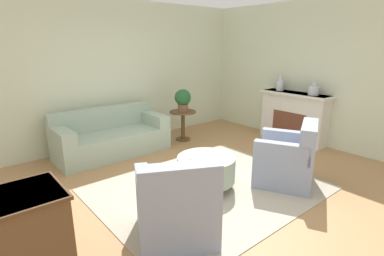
{
  "coord_description": "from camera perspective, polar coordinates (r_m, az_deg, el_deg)",
  "views": [
    {
      "loc": [
        -2.63,
        -2.79,
        1.99
      ],
      "look_at": [
        0.15,
        0.55,
        0.75
      ],
      "focal_mm": 28.0,
      "sensor_mm": 36.0,
      "label": 1
    }
  ],
  "objects": [
    {
      "name": "rug",
      "position": [
        4.31,
        3.21,
        -11.48
      ],
      "size": [
        2.99,
        2.4,
        0.01
      ],
      "color": "#B2A893",
      "rests_on": "ground_plane"
    },
    {
      "name": "wall_back",
      "position": [
        6.21,
        -14.8,
        9.96
      ],
      "size": [
        9.5,
        0.12,
        2.8
      ],
      "color": "beige",
      "rests_on": "ground_plane"
    },
    {
      "name": "armchair_right",
      "position": [
        4.55,
        17.88,
        -5.82
      ],
      "size": [
        1.04,
        1.05,
        0.92
      ],
      "color": "#8E99B2",
      "rests_on": "rug"
    },
    {
      "name": "vase_mantel_near",
      "position": [
        6.6,
        16.45,
        7.87
      ],
      "size": [
        0.16,
        0.16,
        0.3
      ],
      "color": "silver",
      "rests_on": "fireplace"
    },
    {
      "name": "ottoman_table",
      "position": [
        4.21,
        2.7,
        -7.73
      ],
      "size": [
        0.81,
        0.81,
        0.46
      ],
      "color": "#9EB29E",
      "rests_on": "rug"
    },
    {
      "name": "vase_mantel_far",
      "position": [
        6.22,
        22.15,
        6.69
      ],
      "size": [
        0.2,
        0.2,
        0.24
      ],
      "color": "silver",
      "rests_on": "fireplace"
    },
    {
      "name": "fireplace",
      "position": [
        6.52,
        18.82,
        2.18
      ],
      "size": [
        0.44,
        1.46,
        1.02
      ],
      "color": "silver",
      "rests_on": "ground_plane"
    },
    {
      "name": "potted_plant_on_side_table",
      "position": [
        6.17,
        -1.76,
        5.55
      ],
      "size": [
        0.34,
        0.34,
        0.45
      ],
      "color": "brown",
      "rests_on": "side_table"
    },
    {
      "name": "wall_right",
      "position": [
        6.37,
        24.37,
        9.23
      ],
      "size": [
        0.12,
        10.02,
        2.8
      ],
      "color": "beige",
      "rests_on": "ground_plane"
    },
    {
      "name": "couch",
      "position": [
        5.71,
        -15.12,
        -1.76
      ],
      "size": [
        2.0,
        0.87,
        0.83
      ],
      "color": "#9EB29E",
      "rests_on": "ground_plane"
    },
    {
      "name": "armchair_left",
      "position": [
        3.18,
        -3.06,
        -14.91
      ],
      "size": [
        1.04,
        1.05,
        0.92
      ],
      "color": "#8E99B2",
      "rests_on": "rug"
    },
    {
      "name": "side_table",
      "position": [
        6.26,
        -1.73,
        1.49
      ],
      "size": [
        0.55,
        0.55,
        0.63
      ],
      "color": "brown",
      "rests_on": "ground_plane"
    },
    {
      "name": "ground_plane",
      "position": [
        4.32,
        3.21,
        -11.54
      ],
      "size": [
        16.0,
        16.0,
        0.0
      ],
      "primitive_type": "plane",
      "color": "#AD7F51"
    }
  ]
}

